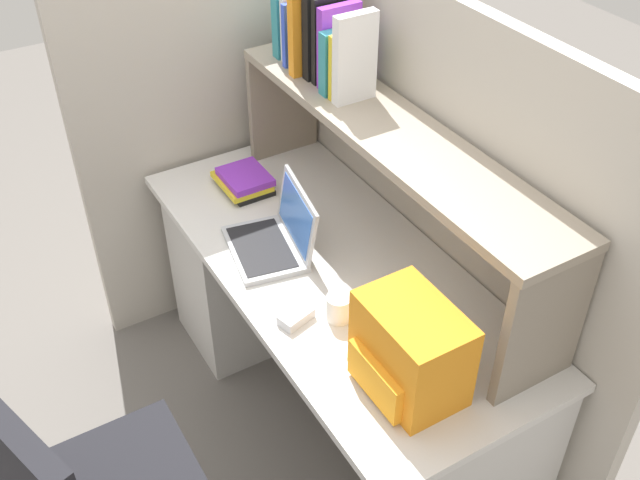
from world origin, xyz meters
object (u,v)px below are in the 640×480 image
backpack (409,350)px  laptop (276,237)px  paper_cup (339,308)px  computer_mouse (296,317)px

backpack → laptop: bearing=-177.7°
laptop → paper_cup: 0.39m
computer_mouse → paper_cup: bearing=49.2°
laptop → backpack: (0.69, 0.03, 0.08)m
laptop → paper_cup: bearing=0.7°
paper_cup → backpack: bearing=4.4°
computer_mouse → backpack: bearing=5.6°
laptop → paper_cup: (0.39, 0.00, -0.01)m
paper_cup → laptop: bearing=-179.3°
backpack → computer_mouse: bearing=-159.1°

